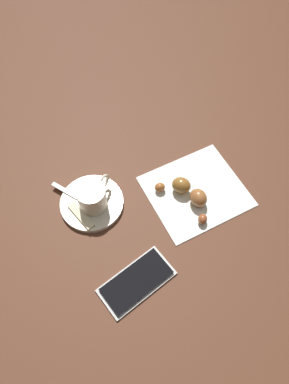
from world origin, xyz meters
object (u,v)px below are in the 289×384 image
Objects in this scene: napkin at (196,191)px; croissant at (188,193)px; saucer at (92,203)px; espresso_cup at (93,197)px; sugar_packet at (81,216)px; teaspoon at (86,202)px; cell_phone at (137,281)px.

croissant is at bearing -149.79° from napkin.
croissant is at bearing -5.64° from saucer.
espresso_cup is at bearing -42.75° from saucer.
croissant is (0.22, 0.01, 0.01)m from sugar_packet.
saucer is 0.03m from espresso_cup.
sugar_packet is 0.36× the size of napkin.
teaspoon is 1.53× the size of sugar_packet.
napkin is at bearing 30.21° from croissant.
croissant reaches higher than teaspoon.
cell_phone is (-0.15, -0.17, 0.00)m from napkin.
napkin is at bearing 47.58° from cell_phone.
napkin is (0.21, -0.00, -0.04)m from espresso_cup.
espresso_cup is at bearing 109.05° from cell_phone.
saucer is 0.04m from sugar_packet.
napkin is at bearing -1.92° from saucer.
espresso_cup is 0.70× the size of teaspoon.
saucer is 0.22m from napkin.
croissant is (0.21, -0.02, 0.01)m from teaspoon.
croissant reaches higher than sugar_packet.
croissant is at bearing -5.04° from teaspoon.
cell_phone is (0.07, -0.17, -0.01)m from teaspoon.
croissant reaches higher than cell_phone.
teaspoon is 0.03m from sugar_packet.
cell_phone reaches higher than napkin.
sugar_packet reaches higher than cell_phone.
cell_phone is (-0.13, -0.16, -0.02)m from croissant.
sugar_packet is 0.60× the size of croissant.
cell_phone is (0.06, -0.17, -0.03)m from espresso_cup.
napkin is 0.23m from cell_phone.
teaspoon is (-0.02, 0.00, -0.03)m from espresso_cup.
saucer is at bearing 6.40° from teaspoon.
sugar_packet is (-0.01, -0.03, 0.00)m from teaspoon.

